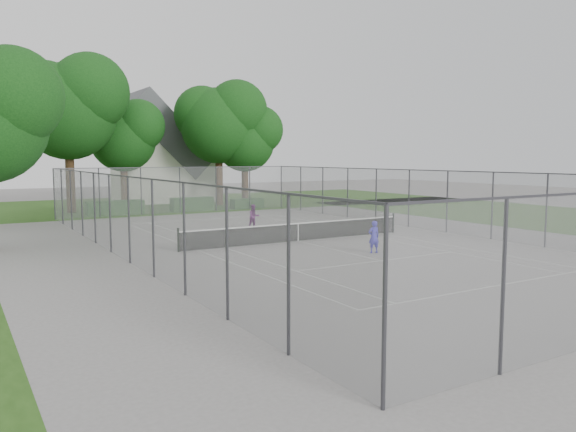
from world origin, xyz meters
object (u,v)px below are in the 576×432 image
house (162,158)px  woman_player (254,217)px  tennis_net (298,231)px  girl_player (374,237)px

house → woman_player: size_ratio=7.14×
tennis_net → woman_player: size_ratio=8.74×
tennis_net → house: bearing=84.7°
tennis_net → girl_player: 4.85m
house → woman_player: house is taller
house → girl_player: house is taller
tennis_net → girl_player: bearing=-77.9°
house → woman_player: (-2.33, -23.34, -3.49)m
tennis_net → woman_player: bearing=86.5°
girl_player → woman_player: 10.24m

